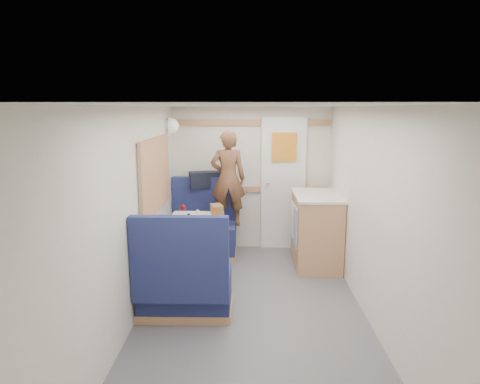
{
  "coord_description": "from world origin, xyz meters",
  "views": [
    {
      "loc": [
        -0.04,
        -3.69,
        1.98
      ],
      "look_at": [
        -0.13,
        0.9,
        1.07
      ],
      "focal_mm": 32.0,
      "sensor_mm": 36.0,
      "label": 1
    }
  ],
  "objects_px": {
    "person": "(228,178)",
    "salt_grinder": "(198,214)",
    "tumbler_left": "(169,224)",
    "pepper_grinder": "(189,218)",
    "dinette_table": "(195,234)",
    "bench_near": "(184,287)",
    "tray": "(200,222)",
    "orange_fruit": "(213,220)",
    "dome_light": "(171,126)",
    "beer_glass": "(215,213)",
    "cheese_block": "(197,227)",
    "galley_counter": "(316,229)",
    "bench_far": "(203,234)",
    "bread_loaf": "(217,209)",
    "duffel_bag": "(206,180)",
    "wine_glass": "(183,208)"
  },
  "relations": [
    {
      "from": "person",
      "to": "orange_fruit",
      "type": "height_order",
      "value": "person"
    },
    {
      "from": "galley_counter",
      "to": "orange_fruit",
      "type": "distance_m",
      "value": 1.48
    },
    {
      "from": "wine_glass",
      "to": "tumbler_left",
      "type": "distance_m",
      "value": 0.47
    },
    {
      "from": "person",
      "to": "tumbler_left",
      "type": "height_order",
      "value": "person"
    },
    {
      "from": "beer_glass",
      "to": "person",
      "type": "bearing_deg",
      "value": 78.22
    },
    {
      "from": "beer_glass",
      "to": "bench_far",
      "type": "bearing_deg",
      "value": 107.34
    },
    {
      "from": "tumbler_left",
      "to": "beer_glass",
      "type": "distance_m",
      "value": 0.71
    },
    {
      "from": "bench_near",
      "to": "dinette_table",
      "type": "bearing_deg",
      "value": 90.0
    },
    {
      "from": "duffel_bag",
      "to": "bread_loaf",
      "type": "relative_size",
      "value": 1.9
    },
    {
      "from": "tray",
      "to": "wine_glass",
      "type": "relative_size",
      "value": 2.0
    },
    {
      "from": "galley_counter",
      "to": "duffel_bag",
      "type": "bearing_deg",
      "value": 158.48
    },
    {
      "from": "tumbler_left",
      "to": "dinette_table",
      "type": "bearing_deg",
      "value": 59.04
    },
    {
      "from": "cheese_block",
      "to": "tumbler_left",
      "type": "distance_m",
      "value": 0.3
    },
    {
      "from": "dome_light",
      "to": "orange_fruit",
      "type": "relative_size",
      "value": 2.49
    },
    {
      "from": "orange_fruit",
      "to": "salt_grinder",
      "type": "relative_size",
      "value": 0.91
    },
    {
      "from": "tray",
      "to": "pepper_grinder",
      "type": "relative_size",
      "value": 3.52
    },
    {
      "from": "person",
      "to": "beer_glass",
      "type": "bearing_deg",
      "value": 75.54
    },
    {
      "from": "dome_light",
      "to": "pepper_grinder",
      "type": "bearing_deg",
      "value": -69.72
    },
    {
      "from": "tumbler_left",
      "to": "beer_glass",
      "type": "height_order",
      "value": "tumbler_left"
    },
    {
      "from": "person",
      "to": "salt_grinder",
      "type": "relative_size",
      "value": 14.2
    },
    {
      "from": "dome_light",
      "to": "wine_glass",
      "type": "height_order",
      "value": "dome_light"
    },
    {
      "from": "tumbler_left",
      "to": "wine_glass",
      "type": "bearing_deg",
      "value": 80.05
    },
    {
      "from": "cheese_block",
      "to": "bench_far",
      "type": "bearing_deg",
      "value": 93.24
    },
    {
      "from": "galley_counter",
      "to": "beer_glass",
      "type": "distance_m",
      "value": 1.34
    },
    {
      "from": "tray",
      "to": "orange_fruit",
      "type": "xyz_separation_m",
      "value": [
        0.15,
        -0.11,
        0.05
      ]
    },
    {
      "from": "bench_far",
      "to": "galley_counter",
      "type": "height_order",
      "value": "bench_far"
    },
    {
      "from": "dinette_table",
      "to": "orange_fruit",
      "type": "bearing_deg",
      "value": -40.71
    },
    {
      "from": "dinette_table",
      "to": "beer_glass",
      "type": "relative_size",
      "value": 9.52
    },
    {
      "from": "bench_near",
      "to": "bread_loaf",
      "type": "xyz_separation_m",
      "value": [
        0.23,
        1.24,
        0.47
      ]
    },
    {
      "from": "orange_fruit",
      "to": "wine_glass",
      "type": "relative_size",
      "value": 0.48
    },
    {
      "from": "tray",
      "to": "tumbler_left",
      "type": "distance_m",
      "value": 0.42
    },
    {
      "from": "duffel_bag",
      "to": "person",
      "type": "bearing_deg",
      "value": -59.41
    },
    {
      "from": "dinette_table",
      "to": "beer_glass",
      "type": "height_order",
      "value": "beer_glass"
    },
    {
      "from": "tumbler_left",
      "to": "pepper_grinder",
      "type": "relative_size",
      "value": 1.26
    },
    {
      "from": "bench_near",
      "to": "galley_counter",
      "type": "distance_m",
      "value": 2.04
    },
    {
      "from": "galley_counter",
      "to": "orange_fruit",
      "type": "relative_size",
      "value": 11.45
    },
    {
      "from": "person",
      "to": "beer_glass",
      "type": "xyz_separation_m",
      "value": [
        -0.13,
        -0.63,
        -0.31
      ]
    },
    {
      "from": "tray",
      "to": "wine_glass",
      "type": "distance_m",
      "value": 0.3
    },
    {
      "from": "orange_fruit",
      "to": "tumbler_left",
      "type": "xyz_separation_m",
      "value": [
        -0.45,
        -0.18,
        0.0
      ]
    },
    {
      "from": "dinette_table",
      "to": "bench_near",
      "type": "distance_m",
      "value": 0.9
    },
    {
      "from": "wine_glass",
      "to": "pepper_grinder",
      "type": "xyz_separation_m",
      "value": [
        0.09,
        -0.14,
        -0.08
      ]
    },
    {
      "from": "dinette_table",
      "to": "salt_grinder",
      "type": "xyz_separation_m",
      "value": [
        0.02,
        0.14,
        0.2
      ]
    },
    {
      "from": "pepper_grinder",
      "to": "salt_grinder",
      "type": "xyz_separation_m",
      "value": [
        0.08,
        0.19,
        -0.0
      ]
    },
    {
      "from": "dome_light",
      "to": "tumbler_left",
      "type": "distance_m",
      "value": 1.57
    },
    {
      "from": "tray",
      "to": "bench_near",
      "type": "bearing_deg",
      "value": -95.47
    },
    {
      "from": "dome_light",
      "to": "person",
      "type": "xyz_separation_m",
      "value": [
        0.73,
        -0.05,
        -0.67
      ]
    },
    {
      "from": "beer_glass",
      "to": "salt_grinder",
      "type": "distance_m",
      "value": 0.2
    },
    {
      "from": "dinette_table",
      "to": "cheese_block",
      "type": "xyz_separation_m",
      "value": [
        0.07,
        -0.38,
        0.19
      ]
    },
    {
      "from": "duffel_bag",
      "to": "salt_grinder",
      "type": "bearing_deg",
      "value": -105.16
    },
    {
      "from": "bench_far",
      "to": "orange_fruit",
      "type": "height_order",
      "value": "bench_far"
    }
  ]
}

